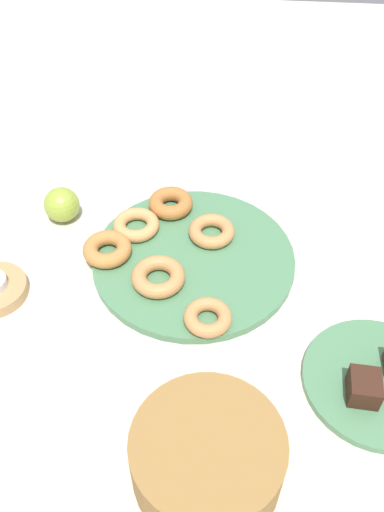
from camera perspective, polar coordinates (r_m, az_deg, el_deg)
The scene contains 12 objects.
ground_plane at distance 0.99m, azimuth 0.16°, elevation -0.59°, with size 2.40×2.40×0.00m, color beige.
donut_plate at distance 0.99m, azimuth 0.16°, elevation -0.28°, with size 0.36×0.36×0.02m, color #4C7F56.
donut_0 at distance 1.06m, azimuth -2.21°, elevation 5.47°, with size 0.08×0.08×0.03m, color #AD6B33.
donut_1 at distance 0.93m, azimuth -3.49°, elevation -2.14°, with size 0.09×0.09×0.03m, color #C6844C.
donut_2 at distance 1.01m, azimuth 2.04°, elevation 2.57°, with size 0.08×0.08×0.02m, color #C6844C.
donut_3 at distance 0.88m, azimuth 1.63°, elevation -6.33°, with size 0.08×0.08×0.02m, color #C6844C.
donut_4 at distance 1.02m, azimuth -5.77°, elevation 3.21°, with size 0.09×0.09×0.02m, color tan.
donut_5 at distance 0.98m, azimuth -8.73°, elevation 0.71°, with size 0.09×0.09×0.03m, color #BC7A3D.
cake_plate at distance 0.88m, azimuth 18.53°, elevation -12.17°, with size 0.22×0.22×0.01m, color #4C7F56.
brownie_far at distance 0.84m, azimuth 17.33°, elevation -12.80°, with size 0.04×0.05×0.04m, color #381E14.
basket at distance 0.74m, azimuth 1.60°, elevation -20.04°, with size 0.20×0.20×0.09m, color olive.
apple at distance 1.08m, azimuth -13.28°, elevation 5.18°, with size 0.07×0.07×0.07m, color #93AD38.
Camera 1 is at (-0.06, 0.68, 0.72)m, focal length 38.77 mm.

